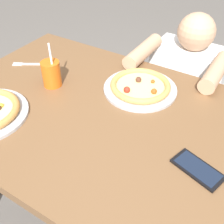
{
  "coord_description": "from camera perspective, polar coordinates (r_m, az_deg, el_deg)",
  "views": [
    {
      "loc": [
        0.47,
        -0.65,
        1.41
      ],
      "look_at": [
        0.07,
        -0.01,
        0.78
      ],
      "focal_mm": 44.5,
      "sensor_mm": 36.0,
      "label": 1
    }
  ],
  "objects": [
    {
      "name": "ground_plane",
      "position": [
        1.62,
        -2.11,
        -20.68
      ],
      "size": [
        8.0,
        8.0,
        0.0
      ],
      "primitive_type": "plane",
      "color": "#66605B"
    },
    {
      "name": "fork",
      "position": [
        1.36,
        -16.07,
        9.44
      ],
      "size": [
        0.18,
        0.12,
        0.0
      ],
      "color": "silver",
      "rests_on": "dining_table"
    },
    {
      "name": "pizza_far",
      "position": [
        1.13,
        5.81,
        5.2
      ],
      "size": [
        0.3,
        0.3,
        0.04
      ],
      "color": "#B7B7BC",
      "rests_on": "dining_table"
    },
    {
      "name": "dining_table",
      "position": [
        1.11,
        -2.89,
        -4.26
      ],
      "size": [
        1.23,
        0.84,
        0.75
      ],
      "color": "brown",
      "rests_on": "ground"
    },
    {
      "name": "drink_cup_colored",
      "position": [
        1.16,
        -12.35,
        7.71
      ],
      "size": [
        0.08,
        0.08,
        0.19
      ],
      "color": "orange",
      "rests_on": "dining_table"
    },
    {
      "name": "diner_seated",
      "position": [
        1.68,
        14.21,
        2.4
      ],
      "size": [
        0.41,
        0.52,
        0.93
      ],
      "color": "#333847",
      "rests_on": "ground"
    },
    {
      "name": "cell_phone",
      "position": [
        0.87,
        17.2,
        -11.13
      ],
      "size": [
        0.17,
        0.11,
        0.01
      ],
      "color": "black",
      "rests_on": "dining_table"
    }
  ]
}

